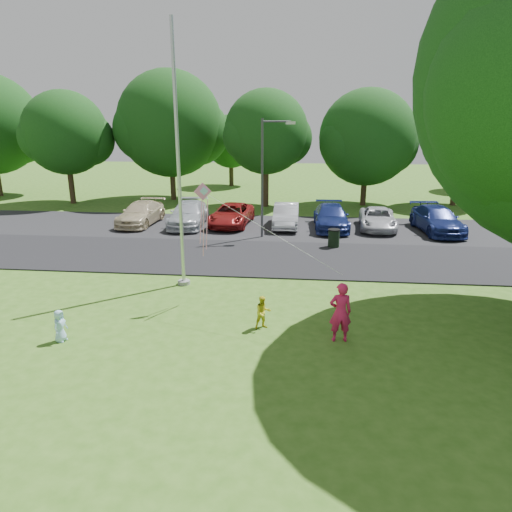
# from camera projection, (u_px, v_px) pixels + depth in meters

# --- Properties ---
(ground) EXTENTS (120.00, 120.00, 0.00)m
(ground) POSITION_uv_depth(u_px,v_px,m) (256.00, 346.00, 13.66)
(ground) COLOR #346219
(ground) RESTS_ON ground
(park_road) EXTENTS (60.00, 6.00, 0.06)m
(park_road) POSITION_uv_depth(u_px,v_px,m) (275.00, 258.00, 22.23)
(park_road) COLOR black
(park_road) RESTS_ON ground
(parking_strip) EXTENTS (42.00, 7.00, 0.06)m
(parking_strip) POSITION_uv_depth(u_px,v_px,m) (281.00, 228.00, 28.42)
(parking_strip) COLOR black
(parking_strip) RESTS_ON ground
(flagpole) EXTENTS (0.50, 0.50, 10.00)m
(flagpole) POSITION_uv_depth(u_px,v_px,m) (179.00, 183.00, 17.57)
(flagpole) COLOR #B7BABF
(flagpole) RESTS_ON ground
(street_lamp) EXTENTS (1.83, 0.59, 6.57)m
(street_lamp) POSITION_uv_depth(u_px,v_px,m) (267.00, 168.00, 25.04)
(street_lamp) COLOR #3F3F44
(street_lamp) RESTS_ON ground
(trash_can) EXTENTS (0.63, 0.63, 1.01)m
(trash_can) POSITION_uv_depth(u_px,v_px,m) (334.00, 238.00, 23.94)
(trash_can) COLOR black
(trash_can) RESTS_ON ground
(tree_row) EXTENTS (64.35, 11.94, 10.88)m
(tree_row) POSITION_uv_depth(u_px,v_px,m) (309.00, 130.00, 34.96)
(tree_row) COLOR #332316
(tree_row) RESTS_ON ground
(horizon_trees) EXTENTS (77.46, 7.20, 7.02)m
(horizon_trees) POSITION_uv_depth(u_px,v_px,m) (333.00, 143.00, 44.31)
(horizon_trees) COLOR #332316
(horizon_trees) RESTS_ON ground
(parked_cars) EXTENTS (20.61, 5.71, 1.49)m
(parked_cars) POSITION_uv_depth(u_px,v_px,m) (283.00, 216.00, 28.22)
(parked_cars) COLOR #C6B793
(parked_cars) RESTS_ON ground
(woman) EXTENTS (0.74, 0.54, 1.88)m
(woman) POSITION_uv_depth(u_px,v_px,m) (340.00, 312.00, 13.71)
(woman) COLOR #CF1B50
(woman) RESTS_ON ground
(child_yellow) EXTENTS (0.66, 0.60, 1.10)m
(child_yellow) POSITION_uv_depth(u_px,v_px,m) (263.00, 312.00, 14.65)
(child_yellow) COLOR yellow
(child_yellow) RESTS_ON ground
(child_blue) EXTENTS (0.41, 0.55, 1.01)m
(child_blue) POSITION_uv_depth(u_px,v_px,m) (60.00, 326.00, 13.80)
(child_blue) COLOR #A0D0F5
(child_blue) RESTS_ON ground
(kite) EXTENTS (4.97, 2.91, 2.71)m
(kite) POSITION_uv_depth(u_px,v_px,m) (205.00, 205.00, 15.83)
(kite) COLOR pink
(kite) RESTS_ON ground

